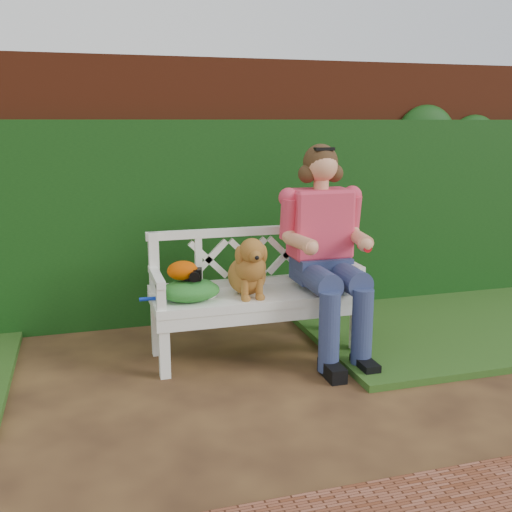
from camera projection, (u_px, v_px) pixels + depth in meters
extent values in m
plane|color=#311E14|center=(195.00, 409.00, 3.59)|extent=(60.00, 60.00, 0.00)
cube|color=maroon|center=(151.00, 191.00, 5.12)|extent=(10.00, 0.30, 2.20)
cube|color=#164411|center=(156.00, 224.00, 4.97)|extent=(10.00, 0.18, 1.70)
cube|color=#203E14|center=(454.00, 321.00, 5.08)|extent=(2.60, 2.00, 0.05)
cube|color=black|center=(193.00, 274.00, 4.11)|extent=(0.14, 0.12, 0.08)
ellipsoid|color=#BA4100|center=(182.00, 271.00, 4.10)|extent=(0.25, 0.21, 0.13)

